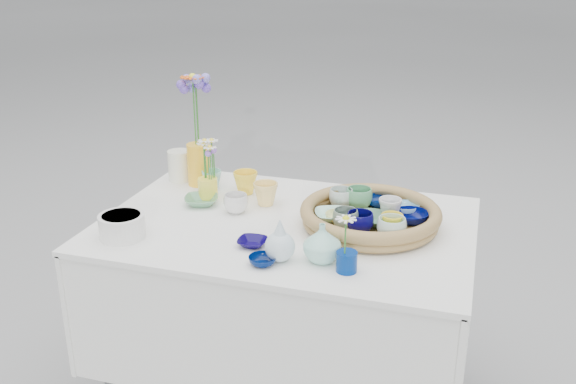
# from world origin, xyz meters

# --- Properties ---
(wicker_tray) EXTENTS (0.47, 0.47, 0.08)m
(wicker_tray) POSITION_xyz_m (0.28, 0.05, 0.80)
(wicker_tray) COLOR olive
(wicker_tray) RESTS_ON display_table
(tray_ceramic_0) EXTENTS (0.13, 0.13, 0.03)m
(tray_ceramic_0) POSITION_xyz_m (0.28, 0.20, 0.80)
(tray_ceramic_0) COLOR #021958
(tray_ceramic_0) RESTS_ON wicker_tray
(tray_ceramic_1) EXTENTS (0.12, 0.12, 0.04)m
(tray_ceramic_1) POSITION_xyz_m (0.41, 0.09, 0.80)
(tray_ceramic_1) COLOR #02084A
(tray_ceramic_1) RESTS_ON wicker_tray
(tray_ceramic_2) EXTENTS (0.08, 0.08, 0.07)m
(tray_ceramic_2) POSITION_xyz_m (0.36, -0.02, 0.82)
(tray_ceramic_2) COLOR yellow
(tray_ceramic_2) RESTS_ON wicker_tray
(tray_ceramic_3) EXTENTS (0.14, 0.14, 0.03)m
(tray_ceramic_3) POSITION_xyz_m (0.30, 0.04, 0.80)
(tray_ceramic_3) COLOR #447757
(tray_ceramic_3) RESTS_ON wicker_tray
(tray_ceramic_4) EXTENTS (0.11, 0.11, 0.07)m
(tray_ceramic_4) POSITION_xyz_m (0.21, -0.03, 0.82)
(tray_ceramic_4) COLOR slate
(tray_ceramic_4) RESTS_ON wicker_tray
(tray_ceramic_5) EXTENTS (0.15, 0.15, 0.03)m
(tray_ceramic_5) POSITION_xyz_m (0.15, 0.03, 0.80)
(tray_ceramic_5) COLOR #A7E6CF
(tray_ceramic_5) RESTS_ON wicker_tray
(tray_ceramic_6) EXTENTS (0.10, 0.10, 0.07)m
(tray_ceramic_6) POSITION_xyz_m (0.16, 0.15, 0.82)
(tray_ceramic_6) COLOR silver
(tray_ceramic_6) RESTS_ON wicker_tray
(tray_ceramic_7) EXTENTS (0.08, 0.08, 0.07)m
(tray_ceramic_7) POSITION_xyz_m (0.34, 0.09, 0.82)
(tray_ceramic_7) COLOR silver
(tray_ceramic_7) RESTS_ON wicker_tray
(tray_ceramic_8) EXTENTS (0.12, 0.12, 0.03)m
(tray_ceramic_8) POSITION_xyz_m (0.38, 0.17, 0.80)
(tray_ceramic_8) COLOR #85BFDB
(tray_ceramic_8) RESTS_ON wicker_tray
(tray_ceramic_9) EXTENTS (0.12, 0.12, 0.07)m
(tray_ceramic_9) POSITION_xyz_m (0.26, -0.05, 0.82)
(tray_ceramic_9) COLOR #060342
(tray_ceramic_9) RESTS_ON wicker_tray
(tray_ceramic_10) EXTENTS (0.11, 0.11, 0.03)m
(tray_ceramic_10) POSITION_xyz_m (0.18, 0.03, 0.80)
(tray_ceramic_10) COLOR #EEE789
(tray_ceramic_10) RESTS_ON wicker_tray
(tray_ceramic_11) EXTENTS (0.12, 0.12, 0.07)m
(tray_ceramic_11) POSITION_xyz_m (0.37, -0.07, 0.82)
(tray_ceramic_11) COLOR silver
(tray_ceramic_11) RESTS_ON wicker_tray
(tray_ceramic_12) EXTENTS (0.11, 0.11, 0.07)m
(tray_ceramic_12) POSITION_xyz_m (0.22, 0.16, 0.82)
(tray_ceramic_12) COLOR #539E6B
(tray_ceramic_12) RESTS_ON wicker_tray
(loose_ceramic_0) EXTENTS (0.11, 0.11, 0.09)m
(loose_ceramic_0) POSITION_xyz_m (-0.23, 0.22, 0.81)
(loose_ceramic_0) COLOR yellow
(loose_ceramic_0) RESTS_ON display_table
(loose_ceramic_1) EXTENTS (0.10, 0.10, 0.08)m
(loose_ceramic_1) POSITION_xyz_m (-0.12, 0.13, 0.81)
(loose_ceramic_1) COLOR #FFD974
(loose_ceramic_1) RESTS_ON display_table
(loose_ceramic_2) EXTENTS (0.16, 0.16, 0.03)m
(loose_ceramic_2) POSITION_xyz_m (-0.35, 0.07, 0.78)
(loose_ceramic_2) COLOR #5C966B
(loose_ceramic_2) RESTS_ON display_table
(loose_ceramic_3) EXTENTS (0.11, 0.11, 0.07)m
(loose_ceramic_3) POSITION_xyz_m (-0.20, 0.03, 0.80)
(loose_ceramic_3) COLOR silver
(loose_ceramic_3) RESTS_ON display_table
(loose_ceramic_4) EXTENTS (0.10, 0.10, 0.02)m
(loose_ceramic_4) POSITION_xyz_m (-0.05, -0.21, 0.78)
(loose_ceramic_4) COLOR #08003B
(loose_ceramic_4) RESTS_ON display_table
(loose_ceramic_5) EXTENTS (0.10, 0.10, 0.07)m
(loose_ceramic_5) POSITION_xyz_m (-0.38, 0.24, 0.80)
(loose_ceramic_5) COLOR #88D1C8
(loose_ceramic_5) RESTS_ON display_table
(loose_ceramic_6) EXTENTS (0.11, 0.11, 0.03)m
(loose_ceramic_6) POSITION_xyz_m (0.02, -0.32, 0.78)
(loose_ceramic_6) COLOR #001249
(loose_ceramic_6) RESTS_ON display_table
(fluted_bowl) EXTENTS (0.20, 0.20, 0.08)m
(fluted_bowl) POSITION_xyz_m (-0.48, -0.27, 0.80)
(fluted_bowl) COLOR white
(fluted_bowl) RESTS_ON display_table
(bud_vase_paleblue) EXTENTS (0.11, 0.11, 0.14)m
(bud_vase_paleblue) POSITION_xyz_m (0.07, -0.28, 0.84)
(bud_vase_paleblue) COLOR silver
(bud_vase_paleblue) RESTS_ON display_table
(bud_vase_seafoam) EXTENTS (0.13, 0.13, 0.12)m
(bud_vase_seafoam) POSITION_xyz_m (0.19, -0.24, 0.83)
(bud_vase_seafoam) COLOR #9ADBC8
(bud_vase_seafoam) RESTS_ON display_table
(bud_vase_cobalt) EXTENTS (0.08, 0.08, 0.06)m
(bud_vase_cobalt) POSITION_xyz_m (0.27, -0.29, 0.80)
(bud_vase_cobalt) COLOR navy
(bud_vase_cobalt) RESTS_ON display_table
(single_daisy) EXTENTS (0.09, 0.09, 0.13)m
(single_daisy) POSITION_xyz_m (0.27, -0.30, 0.88)
(single_daisy) COLOR white
(single_daisy) RESTS_ON bud_vase_cobalt
(tall_vase_yellow) EXTENTS (0.10, 0.10, 0.17)m
(tall_vase_yellow) POSITION_xyz_m (-0.44, 0.26, 0.85)
(tall_vase_yellow) COLOR yellow
(tall_vase_yellow) RESTS_ON display_table
(gerbera) EXTENTS (0.12, 0.12, 0.28)m
(gerbera) POSITION_xyz_m (-0.45, 0.26, 1.06)
(gerbera) COLOR orange
(gerbera) RESTS_ON tall_vase_yellow
(hydrangea) EXTENTS (0.11, 0.11, 0.32)m
(hydrangea) POSITION_xyz_m (-0.44, 0.27, 1.05)
(hydrangea) COLOR #756BCF
(hydrangea) RESTS_ON tall_vase_yellow
(white_pitcher) EXTENTS (0.15, 0.13, 0.12)m
(white_pitcher) POSITION_xyz_m (-0.54, 0.28, 0.83)
(white_pitcher) COLOR silver
(white_pitcher) RESTS_ON display_table
(daisy_cup) EXTENTS (0.10, 0.10, 0.08)m
(daisy_cup) POSITION_xyz_m (-0.35, 0.13, 0.80)
(daisy_cup) COLOR #FFEB42
(daisy_cup) RESTS_ON display_table
(daisy_posy) EXTENTS (0.10, 0.10, 0.15)m
(daisy_posy) POSITION_xyz_m (-0.34, 0.13, 0.92)
(daisy_posy) COLOR white
(daisy_posy) RESTS_ON daisy_cup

